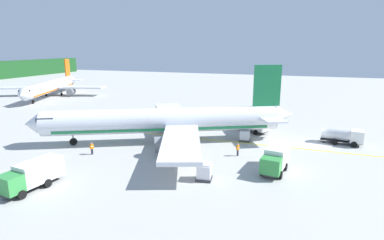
{
  "coord_description": "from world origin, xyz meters",
  "views": [
    {
      "loc": [
        -49.0,
        2.99,
        14.58
      ],
      "look_at": [
        -6.8,
        17.74,
        3.97
      ],
      "focal_mm": 28.79,
      "sensor_mm": 36.0,
      "label": 1
    }
  ],
  "objects_px": {
    "cargo_container_near": "(245,136)",
    "cargo_container_mid": "(204,171)",
    "service_truck_fuel": "(255,126)",
    "service_truck_pushback": "(343,135)",
    "service_truck_baggage": "(33,174)",
    "crew_loader_left": "(238,149)",
    "crew_loader_right": "(92,148)",
    "airliner_foreground": "(167,121)",
    "crew_marshaller": "(188,145)",
    "service_truck_catering": "(276,158)",
    "airliner_mid_apron": "(52,86)"
  },
  "relations": [
    {
      "from": "cargo_container_near",
      "to": "cargo_container_mid",
      "type": "height_order",
      "value": "cargo_container_mid"
    },
    {
      "from": "service_truck_fuel",
      "to": "service_truck_pushback",
      "type": "relative_size",
      "value": 1.14
    },
    {
      "from": "service_truck_baggage",
      "to": "service_truck_pushback",
      "type": "relative_size",
      "value": 1.1
    },
    {
      "from": "crew_loader_left",
      "to": "crew_loader_right",
      "type": "height_order",
      "value": "crew_loader_left"
    },
    {
      "from": "airliner_foreground",
      "to": "crew_loader_left",
      "type": "height_order",
      "value": "airliner_foreground"
    },
    {
      "from": "crew_marshaller",
      "to": "crew_loader_right",
      "type": "xyz_separation_m",
      "value": [
        -5.6,
        12.17,
        -0.02
      ]
    },
    {
      "from": "crew_marshaller",
      "to": "crew_loader_left",
      "type": "xyz_separation_m",
      "value": [
        0.5,
        -7.1,
        0.03
      ]
    },
    {
      "from": "service_truck_catering",
      "to": "crew_loader_left",
      "type": "height_order",
      "value": "service_truck_catering"
    },
    {
      "from": "service_truck_catering",
      "to": "service_truck_pushback",
      "type": "height_order",
      "value": "service_truck_catering"
    },
    {
      "from": "crew_loader_left",
      "to": "service_truck_fuel",
      "type": "bearing_deg",
      "value": -2.85
    },
    {
      "from": "crew_marshaller",
      "to": "crew_loader_left",
      "type": "bearing_deg",
      "value": -85.93
    },
    {
      "from": "airliner_foreground",
      "to": "service_truck_pushback",
      "type": "relative_size",
      "value": 6.36
    },
    {
      "from": "airliner_foreground",
      "to": "service_truck_fuel",
      "type": "xyz_separation_m",
      "value": [
        9.94,
        -12.42,
        -2.23
      ]
    },
    {
      "from": "service_truck_pushback",
      "to": "crew_loader_right",
      "type": "relative_size",
      "value": 3.61
    },
    {
      "from": "service_truck_catering",
      "to": "airliner_foreground",
      "type": "bearing_deg",
      "value": 69.19
    },
    {
      "from": "service_truck_baggage",
      "to": "service_truck_pushback",
      "type": "xyz_separation_m",
      "value": [
        27.58,
        -32.66,
        -0.18
      ]
    },
    {
      "from": "service_truck_catering",
      "to": "cargo_container_near",
      "type": "xyz_separation_m",
      "value": [
        11.01,
        5.58,
        -0.74
      ]
    },
    {
      "from": "cargo_container_mid",
      "to": "crew_loader_right",
      "type": "xyz_separation_m",
      "value": [
        2.92,
        17.21,
        -0.01
      ]
    },
    {
      "from": "service_truck_pushback",
      "to": "crew_marshaller",
      "type": "bearing_deg",
      "value": 117.54
    },
    {
      "from": "airliner_mid_apron",
      "to": "crew_loader_left",
      "type": "relative_size",
      "value": 20.14
    },
    {
      "from": "service_truck_fuel",
      "to": "cargo_container_mid",
      "type": "height_order",
      "value": "service_truck_fuel"
    },
    {
      "from": "cargo_container_near",
      "to": "cargo_container_mid",
      "type": "xyz_separation_m",
      "value": [
        -16.3,
        1.76,
        0.13
      ]
    },
    {
      "from": "service_truck_catering",
      "to": "crew_loader_left",
      "type": "distance_m",
      "value": 6.5
    },
    {
      "from": "service_truck_fuel",
      "to": "cargo_container_near",
      "type": "distance_m",
      "value": 5.51
    },
    {
      "from": "service_truck_fuel",
      "to": "service_truck_pushback",
      "type": "distance_m",
      "value": 13.75
    },
    {
      "from": "airliner_mid_apron",
      "to": "crew_loader_left",
      "type": "bearing_deg",
      "value": -117.99
    },
    {
      "from": "airliner_mid_apron",
      "to": "service_truck_fuel",
      "type": "bearing_deg",
      "value": -108.15
    },
    {
      "from": "cargo_container_near",
      "to": "cargo_container_mid",
      "type": "distance_m",
      "value": 16.39
    },
    {
      "from": "service_truck_pushback",
      "to": "cargo_container_mid",
      "type": "distance_m",
      "value": 25.5
    },
    {
      "from": "service_truck_fuel",
      "to": "airliner_mid_apron",
      "type": "bearing_deg",
      "value": 71.85
    },
    {
      "from": "service_truck_baggage",
      "to": "crew_loader_left",
      "type": "bearing_deg",
      "value": -47.38
    },
    {
      "from": "crew_loader_left",
      "to": "crew_loader_right",
      "type": "relative_size",
      "value": 1.05
    },
    {
      "from": "airliner_foreground",
      "to": "service_truck_fuel",
      "type": "height_order",
      "value": "airliner_foreground"
    },
    {
      "from": "service_truck_fuel",
      "to": "cargo_container_near",
      "type": "bearing_deg",
      "value": 170.38
    },
    {
      "from": "service_truck_pushback",
      "to": "cargo_container_near",
      "type": "bearing_deg",
      "value": 102.96
    },
    {
      "from": "service_truck_catering",
      "to": "crew_loader_right",
      "type": "relative_size",
      "value": 3.81
    },
    {
      "from": "service_truck_baggage",
      "to": "service_truck_fuel",
      "type": "bearing_deg",
      "value": -32.74
    },
    {
      "from": "airliner_foreground",
      "to": "cargo_container_near",
      "type": "xyz_separation_m",
      "value": [
        4.51,
        -11.5,
        -2.51
      ]
    },
    {
      "from": "service_truck_catering",
      "to": "crew_loader_right",
      "type": "height_order",
      "value": "service_truck_catering"
    },
    {
      "from": "airliner_mid_apron",
      "to": "service_truck_pushback",
      "type": "distance_m",
      "value": 80.95
    },
    {
      "from": "cargo_container_mid",
      "to": "crew_loader_right",
      "type": "height_order",
      "value": "cargo_container_mid"
    },
    {
      "from": "airliner_foreground",
      "to": "crew_loader_left",
      "type": "relative_size",
      "value": 21.85
    },
    {
      "from": "service_truck_pushback",
      "to": "cargo_container_near",
      "type": "height_order",
      "value": "service_truck_pushback"
    },
    {
      "from": "service_truck_baggage",
      "to": "service_truck_catering",
      "type": "relative_size",
      "value": 1.05
    },
    {
      "from": "service_truck_baggage",
      "to": "cargo_container_mid",
      "type": "bearing_deg",
      "value": -64.15
    },
    {
      "from": "airliner_mid_apron",
      "to": "service_truck_fuel",
      "type": "height_order",
      "value": "airliner_mid_apron"
    },
    {
      "from": "airliner_foreground",
      "to": "service_truck_catering",
      "type": "height_order",
      "value": "airliner_foreground"
    },
    {
      "from": "airliner_mid_apron",
      "to": "service_truck_pushback",
      "type": "relative_size",
      "value": 5.86
    },
    {
      "from": "cargo_container_near",
      "to": "crew_loader_right",
      "type": "distance_m",
      "value": 23.21
    },
    {
      "from": "airliner_foreground",
      "to": "airliner_mid_apron",
      "type": "bearing_deg",
      "value": 59.05
    }
  ]
}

